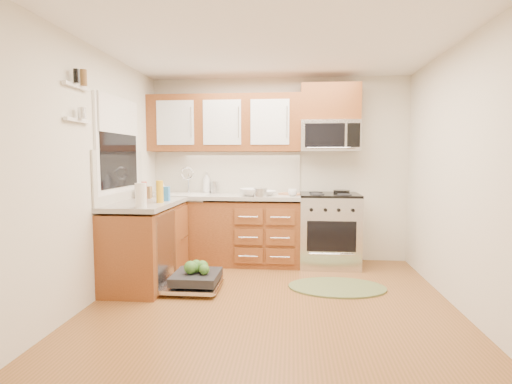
# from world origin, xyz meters

# --- Properties ---
(floor) EXTENTS (3.50, 3.50, 0.00)m
(floor) POSITION_xyz_m (0.00, 0.00, 0.00)
(floor) COLOR brown
(floor) RESTS_ON ground
(ceiling) EXTENTS (3.50, 3.50, 0.00)m
(ceiling) POSITION_xyz_m (0.00, 0.00, 2.50)
(ceiling) COLOR white
(ceiling) RESTS_ON ground
(wall_back) EXTENTS (3.50, 0.04, 2.50)m
(wall_back) POSITION_xyz_m (0.00, 1.75, 1.25)
(wall_back) COLOR beige
(wall_back) RESTS_ON ground
(wall_front) EXTENTS (3.50, 0.04, 2.50)m
(wall_front) POSITION_xyz_m (0.00, -1.75, 1.25)
(wall_front) COLOR beige
(wall_front) RESTS_ON ground
(wall_left) EXTENTS (0.04, 3.50, 2.50)m
(wall_left) POSITION_xyz_m (-1.75, 0.00, 1.25)
(wall_left) COLOR beige
(wall_left) RESTS_ON ground
(wall_right) EXTENTS (0.04, 3.50, 2.50)m
(wall_right) POSITION_xyz_m (1.75, 0.00, 1.25)
(wall_right) COLOR beige
(wall_right) RESTS_ON ground
(base_cabinet_back) EXTENTS (2.05, 0.60, 0.85)m
(base_cabinet_back) POSITION_xyz_m (-0.73, 1.45, 0.42)
(base_cabinet_back) COLOR #5D2C15
(base_cabinet_back) RESTS_ON ground
(base_cabinet_left) EXTENTS (0.60, 1.25, 0.85)m
(base_cabinet_left) POSITION_xyz_m (-1.45, 0.52, 0.42)
(base_cabinet_left) COLOR #5D2C15
(base_cabinet_left) RESTS_ON ground
(countertop_back) EXTENTS (2.07, 0.64, 0.05)m
(countertop_back) POSITION_xyz_m (-0.72, 1.44, 0.90)
(countertop_back) COLOR #9E9990
(countertop_back) RESTS_ON base_cabinet_back
(countertop_left) EXTENTS (0.64, 1.27, 0.05)m
(countertop_left) POSITION_xyz_m (-1.44, 0.53, 0.90)
(countertop_left) COLOR #9E9990
(countertop_left) RESTS_ON base_cabinet_left
(backsplash_back) EXTENTS (2.05, 0.02, 0.57)m
(backsplash_back) POSITION_xyz_m (-0.73, 1.74, 1.21)
(backsplash_back) COLOR beige
(backsplash_back) RESTS_ON ground
(backsplash_left) EXTENTS (0.02, 1.25, 0.57)m
(backsplash_left) POSITION_xyz_m (-1.74, 0.52, 1.21)
(backsplash_left) COLOR beige
(backsplash_left) RESTS_ON ground
(upper_cabinets) EXTENTS (2.05, 0.35, 0.75)m
(upper_cabinets) POSITION_xyz_m (-0.73, 1.57, 1.88)
(upper_cabinets) COLOR #5D2C15
(upper_cabinets) RESTS_ON ground
(cabinet_over_mw) EXTENTS (0.76, 0.35, 0.47)m
(cabinet_over_mw) POSITION_xyz_m (0.68, 1.57, 2.13)
(cabinet_over_mw) COLOR #5D2C15
(cabinet_over_mw) RESTS_ON ground
(range) EXTENTS (0.76, 0.64, 0.95)m
(range) POSITION_xyz_m (0.68, 1.43, 0.47)
(range) COLOR silver
(range) RESTS_ON ground
(microwave) EXTENTS (0.76, 0.38, 0.40)m
(microwave) POSITION_xyz_m (0.68, 1.55, 1.70)
(microwave) COLOR silver
(microwave) RESTS_ON ground
(sink) EXTENTS (0.62, 0.50, 0.26)m
(sink) POSITION_xyz_m (-1.25, 1.42, 0.80)
(sink) COLOR white
(sink) RESTS_ON ground
(dishwasher) EXTENTS (0.70, 0.60, 0.20)m
(dishwasher) POSITION_xyz_m (-0.86, 0.30, 0.10)
(dishwasher) COLOR silver
(dishwasher) RESTS_ON ground
(window) EXTENTS (0.03, 1.05, 1.05)m
(window) POSITION_xyz_m (-1.74, 0.50, 1.55)
(window) COLOR white
(window) RESTS_ON ground
(window_blind) EXTENTS (0.02, 0.96, 0.40)m
(window_blind) POSITION_xyz_m (-1.71, 0.50, 1.88)
(window_blind) COLOR white
(window_blind) RESTS_ON ground
(shelf_upper) EXTENTS (0.04, 0.40, 0.03)m
(shelf_upper) POSITION_xyz_m (-1.72, -0.35, 2.05)
(shelf_upper) COLOR white
(shelf_upper) RESTS_ON ground
(shelf_lower) EXTENTS (0.04, 0.40, 0.03)m
(shelf_lower) POSITION_xyz_m (-1.72, -0.35, 1.75)
(shelf_lower) COLOR white
(shelf_lower) RESTS_ON ground
(rug) EXTENTS (1.12, 0.79, 0.02)m
(rug) POSITION_xyz_m (0.69, 0.50, 0.01)
(rug) COLOR #5C6B3D
(rug) RESTS_ON ground
(skillet) EXTENTS (0.24, 0.24, 0.04)m
(skillet) POSITION_xyz_m (0.84, 1.52, 0.97)
(skillet) COLOR black
(skillet) RESTS_ON range
(stock_pot) EXTENTS (0.20, 0.20, 0.11)m
(stock_pot) POSITION_xyz_m (-0.21, 1.22, 0.98)
(stock_pot) COLOR silver
(stock_pot) RESTS_ON countertop_back
(cutting_board) EXTENTS (0.34, 0.28, 0.02)m
(cutting_board) POSITION_xyz_m (0.18, 1.53, 0.94)
(cutting_board) COLOR tan
(cutting_board) RESTS_ON countertop_back
(canister) EXTENTS (0.10, 0.10, 0.16)m
(canister) POSITION_xyz_m (-0.88, 1.65, 1.01)
(canister) COLOR silver
(canister) RESTS_ON countertop_back
(paper_towel_roll) EXTENTS (0.14, 0.14, 0.25)m
(paper_towel_roll) POSITION_xyz_m (-1.29, -0.02, 1.05)
(paper_towel_roll) COLOR white
(paper_towel_roll) RESTS_ON countertop_left
(mustard_bottle) EXTENTS (0.10, 0.10, 0.24)m
(mustard_bottle) POSITION_xyz_m (-1.25, 0.44, 1.05)
(mustard_bottle) COLOR gold
(mustard_bottle) RESTS_ON countertop_left
(red_bottle) EXTENTS (0.08, 0.08, 0.23)m
(red_bottle) POSITION_xyz_m (-1.46, 0.52, 1.04)
(red_bottle) COLOR red
(red_bottle) RESTS_ON countertop_left
(wooden_box) EXTENTS (0.15, 0.11, 0.14)m
(wooden_box) POSITION_xyz_m (-1.58, 0.87, 1.00)
(wooden_box) COLOR brown
(wooden_box) RESTS_ON countertop_left
(blue_carton) EXTENTS (0.10, 0.06, 0.16)m
(blue_carton) POSITION_xyz_m (-1.25, 0.61, 1.01)
(blue_carton) COLOR blue
(blue_carton) RESTS_ON countertop_left
(bowl_a) EXTENTS (0.34, 0.34, 0.06)m
(bowl_a) POSITION_xyz_m (-0.16, 1.36, 0.96)
(bowl_a) COLOR #999999
(bowl_a) RESTS_ON countertop_back
(bowl_b) EXTENTS (0.31, 0.31, 0.09)m
(bowl_b) POSITION_xyz_m (-0.33, 1.29, 0.97)
(bowl_b) COLOR #999999
(bowl_b) RESTS_ON countertop_back
(cup) EXTENTS (0.15, 0.15, 0.09)m
(cup) POSITION_xyz_m (0.20, 1.31, 0.97)
(cup) COLOR #999999
(cup) RESTS_ON countertop_back
(soap_bottle_a) EXTENTS (0.12, 0.12, 0.29)m
(soap_bottle_a) POSITION_xyz_m (-1.00, 1.68, 1.07)
(soap_bottle_a) COLOR #999999
(soap_bottle_a) RESTS_ON countertop_back
(soap_bottle_b) EXTENTS (0.12, 0.12, 0.20)m
(soap_bottle_b) POSITION_xyz_m (-1.42, 1.04, 1.02)
(soap_bottle_b) COLOR #999999
(soap_bottle_b) RESTS_ON countertop_left
(soap_bottle_c) EXTENTS (0.14, 0.14, 0.16)m
(soap_bottle_c) POSITION_xyz_m (-1.62, 1.03, 1.00)
(soap_bottle_c) COLOR #999999
(soap_bottle_c) RESTS_ON countertop_left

